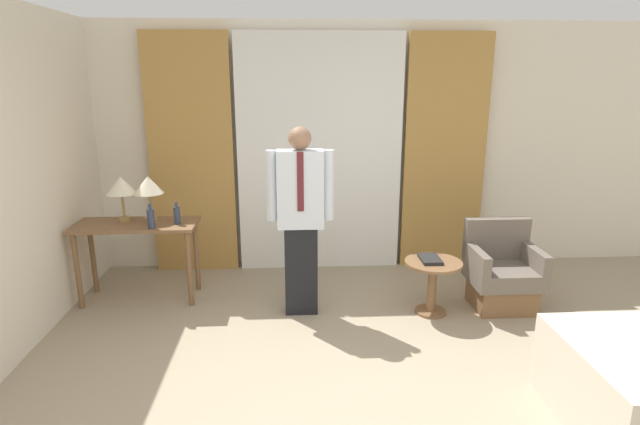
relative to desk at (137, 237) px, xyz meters
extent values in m
cube|color=silver|center=(1.80, 0.91, 0.71)|extent=(10.00, 0.06, 2.70)
cube|color=white|center=(1.80, 0.78, 0.65)|extent=(1.79, 0.06, 2.58)
cube|color=#B28442|center=(0.41, 0.78, 0.65)|extent=(0.90, 0.06, 2.58)
cube|color=#B28442|center=(3.18, 0.78, 0.65)|extent=(0.90, 0.06, 2.58)
cube|color=brown|center=(0.00, 0.00, 0.12)|extent=(1.15, 0.49, 0.03)
cylinder|color=brown|center=(-0.51, -0.19, -0.27)|extent=(0.05, 0.05, 0.74)
cylinder|color=brown|center=(0.51, -0.19, -0.27)|extent=(0.05, 0.05, 0.74)
cylinder|color=brown|center=(-0.51, 0.19, -0.27)|extent=(0.05, 0.05, 0.74)
cylinder|color=brown|center=(0.51, 0.19, -0.27)|extent=(0.05, 0.05, 0.74)
cylinder|color=#9E7F47|center=(-0.13, 0.09, 0.15)|extent=(0.11, 0.11, 0.04)
cylinder|color=#9E7F47|center=(-0.13, 0.09, 0.29)|extent=(0.02, 0.02, 0.23)
cone|color=beige|center=(-0.13, 0.09, 0.49)|extent=(0.28, 0.28, 0.17)
cylinder|color=#9E7F47|center=(0.13, 0.09, 0.15)|extent=(0.11, 0.11, 0.04)
cylinder|color=#9E7F47|center=(0.13, 0.09, 0.29)|extent=(0.02, 0.02, 0.23)
cone|color=beige|center=(0.13, 0.09, 0.49)|extent=(0.28, 0.28, 0.17)
cylinder|color=#2D3851|center=(0.40, -0.04, 0.22)|extent=(0.06, 0.06, 0.17)
cylinder|color=#2D3851|center=(0.40, -0.04, 0.32)|extent=(0.03, 0.03, 0.05)
cylinder|color=#2D3851|center=(0.20, -0.17, 0.22)|extent=(0.07, 0.07, 0.18)
cylinder|color=#2D3851|center=(0.20, -0.17, 0.34)|extent=(0.03, 0.03, 0.05)
cube|color=black|center=(1.56, -0.38, -0.23)|extent=(0.29, 0.16, 0.83)
cube|color=silver|center=(1.56, -0.38, 0.53)|extent=(0.41, 0.18, 0.69)
cube|color=#5B1E23|center=(1.56, -0.48, 0.61)|extent=(0.06, 0.01, 0.52)
cylinder|color=silver|center=(1.31, -0.38, 0.56)|extent=(0.09, 0.09, 0.62)
cylinder|color=silver|center=(1.81, -0.38, 0.56)|extent=(0.09, 0.09, 0.62)
sphere|color=#936B51|center=(1.56, -0.38, 0.97)|extent=(0.20, 0.20, 0.20)
cube|color=brown|center=(3.46, -0.39, -0.52)|extent=(0.53, 0.47, 0.25)
cube|color=#665B51|center=(3.46, -0.39, -0.31)|extent=(0.62, 0.55, 0.16)
cube|color=#665B51|center=(3.46, -0.16, -0.03)|extent=(0.62, 0.10, 0.40)
cube|color=#665B51|center=(3.19, -0.39, -0.14)|extent=(0.08, 0.55, 0.18)
cube|color=#665B51|center=(3.73, -0.39, -0.14)|extent=(0.08, 0.55, 0.18)
cylinder|color=brown|center=(2.76, -0.47, -0.63)|extent=(0.28, 0.28, 0.02)
cylinder|color=brown|center=(2.76, -0.47, -0.40)|extent=(0.08, 0.08, 0.48)
cylinder|color=brown|center=(2.76, -0.47, -0.15)|extent=(0.52, 0.52, 0.03)
cube|color=black|center=(2.73, -0.45, -0.12)|extent=(0.17, 0.26, 0.03)
camera|label=1|loc=(1.50, -4.63, 1.48)|focal=28.00mm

